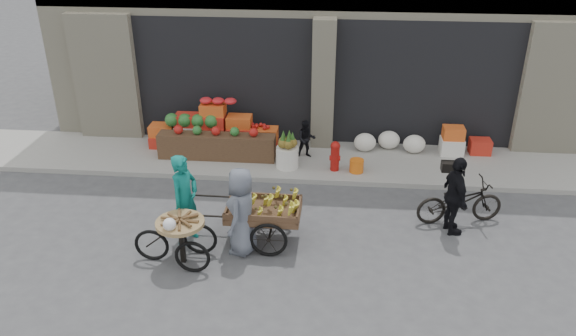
# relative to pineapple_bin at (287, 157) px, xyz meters

# --- Properties ---
(ground) EXTENTS (80.00, 80.00, 0.00)m
(ground) POSITION_rel_pineapple_bin_xyz_m (0.75, -3.60, -0.37)
(ground) COLOR #424244
(ground) RESTS_ON ground
(sidewalk) EXTENTS (18.00, 2.20, 0.12)m
(sidewalk) POSITION_rel_pineapple_bin_xyz_m (0.75, 0.50, -0.31)
(sidewalk) COLOR gray
(sidewalk) RESTS_ON ground
(fruit_display) EXTENTS (3.10, 1.12, 1.24)m
(fruit_display) POSITION_rel_pineapple_bin_xyz_m (-1.73, 0.78, 0.30)
(fruit_display) COLOR red
(fruit_display) RESTS_ON sidewalk
(pineapple_bin) EXTENTS (0.52, 0.52, 0.50)m
(pineapple_bin) POSITION_rel_pineapple_bin_xyz_m (0.00, 0.00, 0.00)
(pineapple_bin) COLOR silver
(pineapple_bin) RESTS_ON sidewalk
(fire_hydrant) EXTENTS (0.22, 0.22, 0.71)m
(fire_hydrant) POSITION_rel_pineapple_bin_xyz_m (1.10, -0.05, 0.13)
(fire_hydrant) COLOR #A5140F
(fire_hydrant) RESTS_ON sidewalk
(orange_bucket) EXTENTS (0.32, 0.32, 0.30)m
(orange_bucket) POSITION_rel_pineapple_bin_xyz_m (1.60, -0.10, -0.10)
(orange_bucket) COLOR orange
(orange_bucket) RESTS_ON sidewalk
(right_bay_goods) EXTENTS (3.35, 0.60, 0.70)m
(right_bay_goods) POSITION_rel_pineapple_bin_xyz_m (3.36, 1.10, 0.04)
(right_bay_goods) COLOR silver
(right_bay_goods) RESTS_ON sidewalk
(seated_person) EXTENTS (0.51, 0.43, 0.93)m
(seated_person) POSITION_rel_pineapple_bin_xyz_m (0.40, 0.60, 0.21)
(seated_person) COLOR black
(seated_person) RESTS_ON sidewalk
(banana_cart) EXTENTS (2.31, 1.03, 0.96)m
(banana_cart) POSITION_rel_pineapple_bin_xyz_m (-0.21, -2.93, 0.33)
(banana_cart) COLOR brown
(banana_cart) RESTS_ON ground
(vendor_woman) EXTENTS (0.63, 0.75, 1.74)m
(vendor_woman) POSITION_rel_pineapple_bin_xyz_m (-1.59, -3.01, 0.50)
(vendor_woman) COLOR #0E6C63
(vendor_woman) RESTS_ON ground
(tricycle_cart) EXTENTS (1.42, 0.84, 0.95)m
(tricycle_cart) POSITION_rel_pineapple_bin_xyz_m (-1.51, -3.71, 0.20)
(tricycle_cart) COLOR #9E7F51
(tricycle_cart) RESTS_ON ground
(vendor_grey) EXTENTS (0.66, 0.88, 1.64)m
(vendor_grey) POSITION_rel_pineapple_bin_xyz_m (-0.51, -3.26, 0.45)
(vendor_grey) COLOR slate
(vendor_grey) RESTS_ON ground
(bicycle) EXTENTS (1.80, 0.93, 0.90)m
(bicycle) POSITION_rel_pineapple_bin_xyz_m (3.56, -1.90, 0.08)
(bicycle) COLOR black
(bicycle) RESTS_ON ground
(cyclist) EXTENTS (0.56, 0.98, 1.57)m
(cyclist) POSITION_rel_pineapple_bin_xyz_m (3.36, -2.30, 0.41)
(cyclist) COLOR black
(cyclist) RESTS_ON ground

